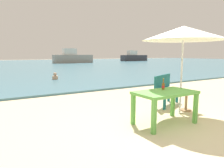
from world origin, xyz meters
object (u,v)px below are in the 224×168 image
picnic_table_green (165,96)px  boat_sailboat (73,58)px  patio_umbrella (183,33)px  bench_teal_center (165,88)px  beer_bottle_amber (163,86)px  boat_barge (134,57)px  side_table_wood (186,98)px  swimmer_person (55,77)px

picnic_table_green → boat_sailboat: 32.36m
patio_umbrella → boat_sailboat: 31.76m
patio_umbrella → bench_teal_center: patio_umbrella is taller
beer_bottle_amber → boat_sailboat: (9.21, 30.79, 0.11)m
boat_sailboat → patio_umbrella: bearing=-105.3°
beer_bottle_amber → bench_teal_center: size_ratio=0.21×
bench_teal_center → boat_barge: boat_barge is taller
bench_teal_center → patio_umbrella: bearing=-111.4°
patio_umbrella → side_table_wood: patio_umbrella is taller
boat_sailboat → picnic_table_green: bearing=-106.8°
swimmer_person → boat_barge: size_ratio=0.07×
patio_umbrella → boat_sailboat: (8.38, 30.61, -1.15)m
beer_bottle_amber → bench_teal_center: bearing=42.5°
picnic_table_green → boat_sailboat: size_ratio=0.21×
swimmer_person → patio_umbrella: bearing=-84.1°
boat_barge → bench_teal_center: bearing=-125.8°
swimmer_person → boat_barge: 35.28m
patio_umbrella → bench_teal_center: bearing=68.6°
beer_bottle_amber → patio_umbrella: 1.52m
swimmer_person → boat_barge: boat_barge is taller
boat_sailboat → boat_barge: boat_sailboat is taller
picnic_table_green → beer_bottle_amber: bearing=56.7°
side_table_wood → boat_sailboat: boat_sailboat is taller
side_table_wood → bench_teal_center: bench_teal_center is taller
beer_bottle_amber → patio_umbrella: bearing=11.9°
picnic_table_green → patio_umbrella: bearing=21.3°
boat_sailboat → beer_bottle_amber: bearing=-106.6°
beer_bottle_amber → boat_sailboat: 32.13m
patio_umbrella → swimmer_person: bearing=95.9°
beer_bottle_amber → side_table_wood: beer_bottle_amber is taller
patio_umbrella → side_table_wood: (0.38, 0.11, -1.76)m
bench_teal_center → boat_sailboat: 30.78m
patio_umbrella → side_table_wood: 1.81m
boat_sailboat → swimmer_person: bearing=-113.0°
side_table_wood → boat_sailboat: 31.54m
swimmer_person → bench_teal_center: bearing=-80.9°
picnic_table_green → boat_sailboat: boat_sailboat is taller
beer_bottle_amber → boat_sailboat: boat_sailboat is taller
swimmer_person → boat_barge: bearing=45.1°
boat_barge → patio_umbrella: bearing=-125.5°
side_table_wood → swimmer_person: side_table_wood is taller
swimmer_person → boat_sailboat: size_ratio=0.06×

